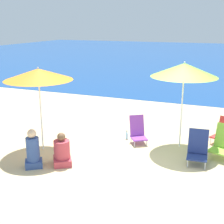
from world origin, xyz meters
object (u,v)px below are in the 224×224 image
Objects in this scene: water_bottle at (127,136)px; person_seated_far at (33,151)px; beach_chair_lime at (223,143)px; person_seated_near at (62,152)px; beach_umbrella_orange at (38,74)px; beach_chair_purple at (138,131)px; beach_chair_red at (224,132)px; beach_umbrella_lime at (184,70)px; beach_chair_navy at (198,148)px.

person_seated_far is at bearing -119.44° from water_bottle.
water_bottle is at bearing -167.51° from beach_chair_lime.
beach_umbrella_orange is at bearing 113.29° from person_seated_near.
beach_chair_purple is 2.39m from beach_chair_red.
beach_chair_purple is at bearing -134.63° from beach_chair_red.
beach_umbrella_lime is at bearing 7.91° from person_seated_near.
beach_chair_lime reaches higher than beach_chair_red.
beach_chair_purple is 0.82× the size of person_seated_far.
beach_chair_navy is (3.90, 0.65, -1.63)m from beach_umbrella_orange.
beach_umbrella_lime is 3.67m from beach_umbrella_orange.
water_bottle is at bearing 152.34° from beach_chair_navy.
beach_umbrella_lime reaches higher than beach_chair_navy.
beach_chair_red is at bearing 93.62° from person_seated_far.
water_bottle is (1.42, 2.51, -0.29)m from person_seated_far.
beach_chair_navy is 2.28m from water_bottle.
person_seated_far is (-4.02, -3.23, 0.06)m from beach_chair_red.
person_seated_far is (-0.55, -0.37, 0.08)m from person_seated_near.
person_seated_near is (0.95, -0.61, -1.70)m from beach_umbrella_orange.
person_seated_near is 0.66m from person_seated_far.
water_bottle is at bearing 179.77° from beach_umbrella_lime.
person_seated_far is 2.90m from water_bottle.
beach_umbrella_orange is 3.08m from beach_chair_purple.
water_bottle is at bearing 40.06° from beach_umbrella_orange.
water_bottle is at bearing 125.60° from beach_chair_purple.
beach_chair_purple reaches higher than water_bottle.
person_seated_far is at bearing -160.84° from beach_chair_purple.
beach_chair_navy is 3.22m from person_seated_near.
beach_chair_lime reaches higher than water_bottle.
beach_chair_navy is (1.71, -0.74, 0.03)m from beach_chair_purple.
beach_chair_lime is 2.67m from water_bottle.
beach_chair_lime reaches higher than person_seated_near.
person_seated_near is at bearing -161.60° from beach_chair_navy.
beach_umbrella_lime is 4.22m from person_seated_far.
person_seated_far reaches higher than water_bottle.
beach_chair_purple is 0.94× the size of beach_chair_navy.
beach_chair_navy is (0.56, -0.87, -1.71)m from beach_umbrella_lime.
beach_chair_lime is at bearing 15.25° from beach_umbrella_orange.
beach_chair_navy reaches higher than person_seated_near.
person_seated_near is at bearing -116.11° from beach_chair_red.
person_seated_far is (0.40, -0.98, -1.61)m from beach_umbrella_orange.
beach_umbrella_lime is 2.48× the size of person_seated_far.
person_seated_near reaches higher than water_bottle.
person_seated_near is at bearing -155.64° from beach_chair_purple.
beach_chair_lime is at bearing -6.36° from person_seated_near.
beach_umbrella_lime reaches higher than beach_chair_purple.
beach_chair_red is at bearing 5.56° from person_seated_near.
beach_chair_navy is 3.28× the size of water_bottle.
beach_umbrella_orange is at bearing -128.62° from beach_chair_red.
beach_umbrella_orange is 8.89× the size of water_bottle.
beach_chair_navy is at bearing 79.87° from person_seated_far.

